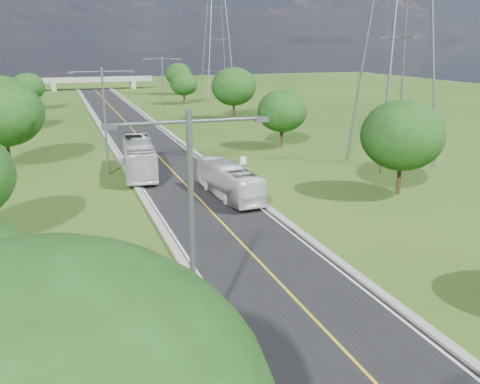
# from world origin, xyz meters

# --- Properties ---
(ground) EXTENTS (260.00, 260.00, 0.00)m
(ground) POSITION_xyz_m (0.00, 60.00, 0.00)
(ground) COLOR #234814
(ground) RESTS_ON ground
(road) EXTENTS (8.00, 150.00, 0.06)m
(road) POSITION_xyz_m (0.00, 66.00, 0.03)
(road) COLOR black
(road) RESTS_ON ground
(curb_left) EXTENTS (0.50, 150.00, 0.22)m
(curb_left) POSITION_xyz_m (-4.25, 66.00, 0.11)
(curb_left) COLOR gray
(curb_left) RESTS_ON ground
(curb_right) EXTENTS (0.50, 150.00, 0.22)m
(curb_right) POSITION_xyz_m (4.25, 66.00, 0.11)
(curb_right) COLOR gray
(curb_right) RESTS_ON ground
(speed_limit_sign) EXTENTS (0.55, 0.09, 2.40)m
(speed_limit_sign) POSITION_xyz_m (5.20, 37.98, 1.60)
(speed_limit_sign) COLOR slate
(speed_limit_sign) RESTS_ON ground
(overpass) EXTENTS (30.00, 3.00, 3.20)m
(overpass) POSITION_xyz_m (0.00, 140.00, 2.41)
(overpass) COLOR gray
(overpass) RESTS_ON ground
(streetlight_near_left) EXTENTS (5.90, 0.25, 10.00)m
(streetlight_near_left) POSITION_xyz_m (-6.00, 12.00, 5.94)
(streetlight_near_left) COLOR slate
(streetlight_near_left) RESTS_ON ground
(streetlight_mid_left) EXTENTS (5.90, 0.25, 10.00)m
(streetlight_mid_left) POSITION_xyz_m (-6.00, 45.00, 5.94)
(streetlight_mid_left) COLOR slate
(streetlight_mid_left) RESTS_ON ground
(streetlight_far_right) EXTENTS (5.90, 0.25, 10.00)m
(streetlight_far_right) POSITION_xyz_m (6.00, 78.00, 5.94)
(streetlight_far_right) COLOR slate
(streetlight_far_right) RESTS_ON ground
(power_tower_near) EXTENTS (9.00, 6.40, 28.00)m
(power_tower_near) POSITION_xyz_m (22.00, 40.00, 14.01)
(power_tower_near) COLOR slate
(power_tower_near) RESTS_ON ground
(power_tower_far) EXTENTS (9.00, 6.40, 28.00)m
(power_tower_far) POSITION_xyz_m (26.00, 115.00, 14.01)
(power_tower_far) COLOR slate
(power_tower_far) RESTS_ON ground
(tree_lc) EXTENTS (7.56, 7.56, 8.79)m
(tree_lc) POSITION_xyz_m (-15.00, 50.00, 5.58)
(tree_lc) COLOR black
(tree_lc) RESTS_ON ground
(tree_ld) EXTENTS (6.72, 6.72, 7.82)m
(tree_ld) POSITION_xyz_m (-17.00, 74.00, 4.95)
(tree_ld) COLOR black
(tree_ld) RESTS_ON ground
(tree_le) EXTENTS (5.88, 5.88, 6.84)m
(tree_le) POSITION_xyz_m (-14.50, 98.00, 4.33)
(tree_le) COLOR black
(tree_le) RESTS_ON ground
(tree_rb) EXTENTS (6.72, 6.72, 7.82)m
(tree_rb) POSITION_xyz_m (16.00, 30.00, 4.95)
(tree_rb) COLOR black
(tree_rb) RESTS_ON ground
(tree_rc) EXTENTS (5.88, 5.88, 6.84)m
(tree_rc) POSITION_xyz_m (15.00, 52.00, 4.33)
(tree_rc) COLOR black
(tree_rc) RESTS_ON ground
(tree_rd) EXTENTS (7.14, 7.14, 8.30)m
(tree_rd) POSITION_xyz_m (17.00, 76.00, 5.27)
(tree_rd) COLOR black
(tree_rd) RESTS_ON ground
(tree_re) EXTENTS (5.46, 5.46, 6.35)m
(tree_re) POSITION_xyz_m (14.50, 100.00, 4.02)
(tree_re) COLOR black
(tree_re) RESTS_ON ground
(tree_rf) EXTENTS (6.30, 6.30, 7.33)m
(tree_rf) POSITION_xyz_m (18.00, 120.00, 4.64)
(tree_rf) COLOR black
(tree_rf) RESTS_ON ground
(bus_outbound) EXTENTS (2.96, 9.79, 2.69)m
(bus_outbound) POSITION_xyz_m (2.43, 33.66, 1.40)
(bus_outbound) COLOR silver
(bus_outbound) RESTS_ON road
(bus_inbound) EXTENTS (3.93, 11.86, 3.24)m
(bus_inbound) POSITION_xyz_m (-3.20, 44.00, 1.68)
(bus_inbound) COLOR silver
(bus_inbound) RESTS_ON road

